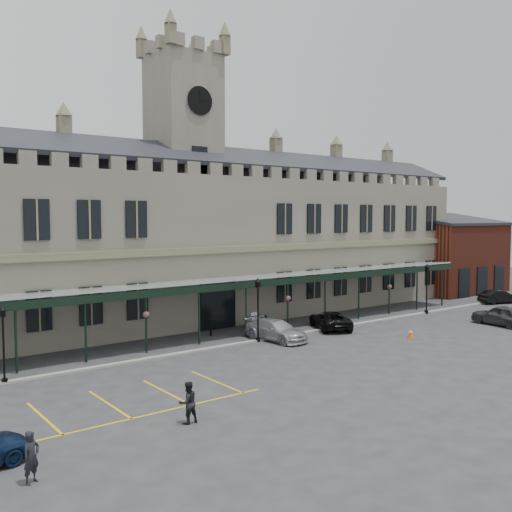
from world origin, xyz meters
TOP-DOWN VIEW (x-y plane):
  - ground at (0.00, 0.00)m, footprint 140.00×140.00m
  - station_building at (0.00, 15.91)m, footprint 60.00×10.36m
  - clock_tower at (0.00, 16.00)m, footprint 5.60×5.60m
  - canopy at (0.00, 7.46)m, footprint 50.00×4.10m
  - brick_annex at (34.00, 12.97)m, footprint 12.40×8.36m
  - kerb at (0.00, 5.50)m, footprint 60.00×0.40m
  - parking_markings at (-14.00, -1.50)m, footprint 16.00×6.00m
  - tree_behind_mid at (8.00, 25.00)m, footprint 6.00×6.00m
  - tree_behind_right at (24.00, 25.00)m, footprint 6.00×6.00m
  - lamp_post_left at (-17.06, 5.48)m, footprint 0.40×0.40m
  - lamp_post_mid at (-0.28, 5.40)m, footprint 0.43×0.43m
  - lamp_post_right at (18.93, 5.33)m, footprint 0.43×0.43m
  - traffic_cone at (9.25, -0.35)m, footprint 0.42×0.42m
  - sign_board at (2.19, 9.15)m, footprint 0.75×0.27m
  - bollard_left at (-1.88, 9.04)m, footprint 0.16×0.16m
  - bollard_right at (3.75, 9.61)m, footprint 0.15×0.15m
  - car_taxi at (1.00, 4.96)m, footprint 2.62×5.28m
  - car_van at (7.00, 5.61)m, footprint 4.26×5.48m
  - car_right_a at (19.00, -1.84)m, footprint 2.37×5.04m
  - car_right_b at (29.84, 4.60)m, footprint 4.41×2.62m
  - person_a at (-19.20, -6.95)m, footprint 0.76×0.68m
  - person_b at (-12.30, -5.34)m, footprint 0.89×0.70m

SIDE VIEW (x-z plane):
  - ground at x=0.00m, z-range 0.00..0.00m
  - parking_markings at x=-14.00m, z-range -0.01..0.01m
  - kerb at x=0.00m, z-range 0.00..0.12m
  - traffic_cone at x=9.25m, z-range -0.01..0.67m
  - bollard_right at x=3.75m, z-range 0.00..0.87m
  - bollard_left at x=-1.88m, z-range 0.00..0.92m
  - sign_board at x=2.19m, z-range -0.02..1.30m
  - car_right_b at x=29.84m, z-range 0.00..1.37m
  - car_van at x=7.00m, z-range 0.00..1.38m
  - car_taxi at x=1.00m, z-range 0.00..1.47m
  - car_right_a at x=19.00m, z-range 0.00..1.67m
  - person_a at x=-19.20m, z-range 0.00..1.76m
  - person_b at x=-12.30m, z-range 0.00..1.81m
  - canopy at x=0.00m, z-range 0.25..4.55m
  - lamp_post_left at x=-17.06m, z-range 0.39..4.58m
  - lamp_post_mid at x=-0.28m, z-range 0.42..4.95m
  - lamp_post_right at x=18.93m, z-range 0.42..4.96m
  - brick_annex at x=34.00m, z-range -0.46..8.77m
  - station_building at x=0.00m, z-range -2.18..15.12m
  - tree_behind_mid at x=8.00m, z-range 4.81..20.81m
  - tree_behind_right at x=24.00m, z-range 4.81..20.81m
  - clock_tower at x=0.00m, z-range 0.71..25.51m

